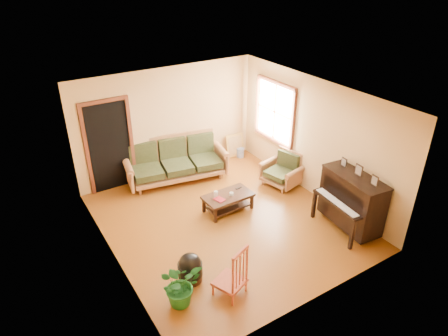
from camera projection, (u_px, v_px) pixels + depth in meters
floor at (225, 221)px, 8.12m from camera, size 5.00×5.00×0.00m
doorway at (110, 147)px, 8.80m from camera, size 1.08×0.16×2.05m
window at (275, 112)px, 9.41m from camera, size 0.12×1.36×1.46m
sofa at (177, 161)px, 9.36m from camera, size 2.48×1.38×1.01m
coffee_table at (228, 203)px, 8.37m from camera, size 1.04×0.58×0.37m
armchair at (281, 170)px, 9.19m from camera, size 0.93×0.96×0.80m
piano at (351, 202)px, 7.68m from camera, size 0.90×1.38×1.15m
footstool at (190, 271)px, 6.56m from camera, size 0.55×0.55×0.39m
red_chair at (230, 270)px, 6.18m from camera, size 0.59×0.61×0.94m
leaning_frame at (235, 145)px, 10.54m from camera, size 0.49×0.16×0.65m
ceramic_crock at (240, 153)px, 10.60m from camera, size 0.23×0.23×0.25m
potted_plant at (180, 285)px, 6.06m from camera, size 0.74×0.67×0.71m
book at (217, 201)px, 8.06m from camera, size 0.21×0.25×0.02m
candle at (216, 194)px, 8.19m from camera, size 0.10×0.10×0.13m
glass_jar at (231, 194)px, 8.26m from camera, size 0.12×0.12×0.06m
remote at (239, 188)px, 8.51m from camera, size 0.14×0.05×0.01m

